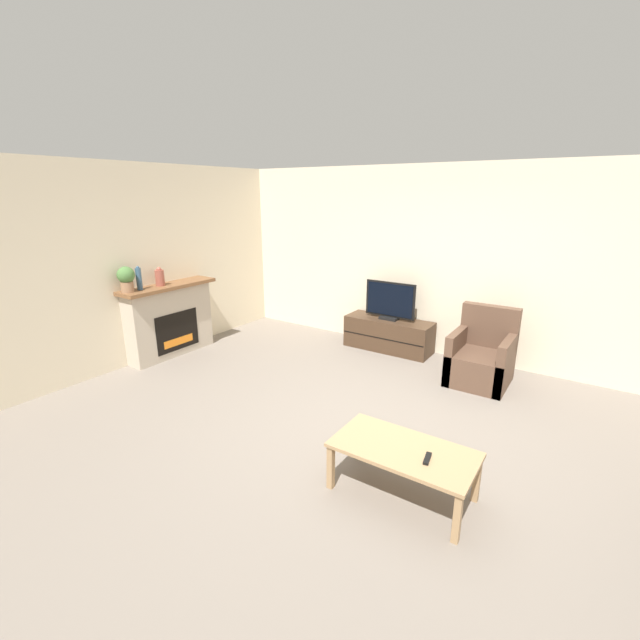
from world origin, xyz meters
The scene contains 12 objects.
ground_plane centered at (0.00, 0.00, 0.00)m, with size 24.00×24.00×0.00m, color slate.
wall_back centered at (0.00, 2.67, 1.35)m, with size 12.00×0.06×2.70m.
wall_left centered at (-3.60, 0.00, 1.35)m, with size 0.06×12.00×2.70m.
fireplace centered at (-3.42, 0.40, 0.54)m, with size 0.41×1.42×1.06m.
mantel_vase_left centered at (-3.41, -0.03, 1.21)m, with size 0.07×0.07×0.32m.
mantel_vase_centre_left centered at (-3.41, 0.29, 1.18)m, with size 0.12×0.12×0.26m.
potted_plant centered at (-3.41, -0.20, 1.25)m, with size 0.22×0.22×0.34m.
tv_stand centered at (-0.86, 2.37, 0.24)m, with size 1.32×0.47×0.48m.
tv centered at (-0.86, 2.37, 0.75)m, with size 0.78×0.18×0.57m.
armchair centered at (0.61, 1.96, 0.30)m, with size 0.70×0.76×0.94m.
coffee_table centered at (0.65, -0.57, 0.37)m, with size 1.10×0.58×0.42m.
remote centered at (0.85, -0.62, 0.43)m, with size 0.06×0.15×0.02m.
Camera 1 is at (1.72, -3.32, 2.32)m, focal length 24.00 mm.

